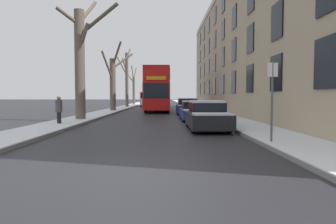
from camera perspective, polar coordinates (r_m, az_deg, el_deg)
ground_plane at (r=6.47m, az=-7.10°, el=-11.24°), size 320.00×320.00×0.00m
sidewalk_left at (r=59.52m, az=-6.13°, el=1.49°), size 2.23×130.00×0.16m
sidewalk_right at (r=59.40m, az=3.38°, el=1.50°), size 2.23×130.00×0.16m
terrace_facade_right at (r=29.39m, az=19.27°, el=11.69°), size 9.10×44.74×12.25m
bare_tree_left_0 at (r=19.99m, az=-16.26°, el=9.59°), size 3.92×3.47×8.23m
bare_tree_left_1 at (r=31.90m, az=-10.40°, el=5.81°), size 2.87×3.46×7.17m
bare_tree_left_2 at (r=42.96m, az=-7.90°, el=6.41°), size 1.88×2.26×8.46m
bare_tree_left_3 at (r=54.31m, az=-6.60°, el=4.55°), size 2.45×2.45×7.07m
double_decker_bus at (r=32.12m, az=-2.00°, el=4.60°), size 2.51×10.68×4.42m
parked_car_0 at (r=14.38m, az=7.42°, el=-0.79°), size 1.78×4.31×1.40m
parked_car_1 at (r=20.04m, az=5.12°, el=0.16°), size 1.85×4.49×1.31m
parked_car_2 at (r=26.51m, az=3.70°, el=0.97°), size 1.83×4.40×1.44m
oncoming_van at (r=49.02m, az=-4.02°, el=2.56°), size 1.94×4.94×2.32m
pedestrian_left_sidewalk at (r=16.99m, az=-20.06°, el=0.44°), size 0.35×0.35×1.62m
street_sign_post at (r=10.00m, az=19.21°, el=2.48°), size 0.32×0.07×2.68m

